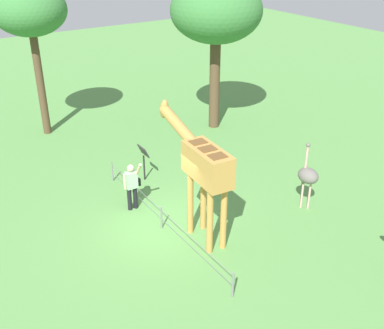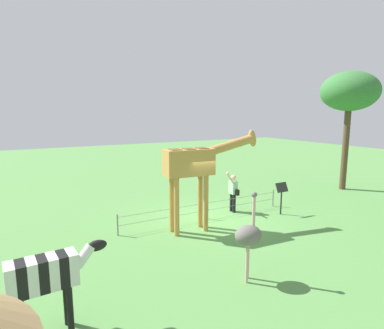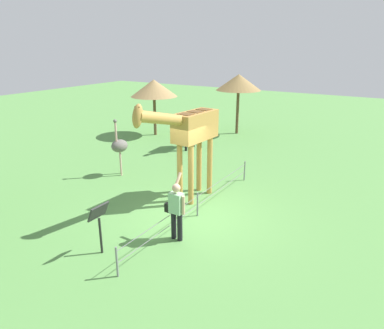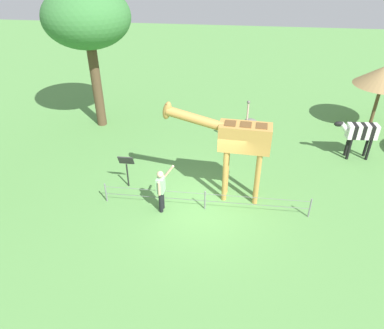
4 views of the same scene
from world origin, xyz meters
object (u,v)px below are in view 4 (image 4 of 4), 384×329
object	(u,v)px
giraffe	(236,140)
shade_hut_far	(384,76)
tree_east	(87,19)
visitor	(161,188)
ostrich	(250,124)
zebra	(360,133)
info_sign	(126,165)

from	to	relation	value
giraffe	shade_hut_far	xyz separation A→B (m)	(-6.58, -6.41, 0.31)
tree_east	shade_hut_far	bearing A→B (deg)	-174.60
giraffe	tree_east	bearing A→B (deg)	-37.97
visitor	ostrich	size ratio (longest dim) A/B	0.78
giraffe	shade_hut_far	size ratio (longest dim) A/B	1.19
giraffe	shade_hut_far	bearing A→B (deg)	-135.76
visitor	zebra	bearing A→B (deg)	-149.41
shade_hut_far	tree_east	distance (m)	13.47
info_sign	shade_hut_far	bearing A→B (deg)	-149.25
zebra	ostrich	xyz separation A→B (m)	(4.47, -0.25, 0.01)
giraffe	visitor	size ratio (longest dim) A/B	2.09
zebra	ostrich	size ratio (longest dim) A/B	0.81
giraffe	zebra	xyz separation A→B (m)	(-5.08, -3.36, -1.14)
ostrich	tree_east	distance (m)	8.32
ostrich	shade_hut_far	distance (m)	6.75
visitor	tree_east	xyz separation A→B (m)	(4.25, -6.20, 4.09)
shade_hut_far	visitor	bearing A→B (deg)	39.79
giraffe	zebra	size ratio (longest dim) A/B	2.02
visitor	info_sign	size ratio (longest dim) A/B	1.33
shade_hut_far	info_sign	bearing A→B (deg)	30.75
zebra	info_sign	world-z (taller)	zebra
tree_east	info_sign	world-z (taller)	tree_east
giraffe	zebra	distance (m)	6.20
ostrich	shade_hut_far	bearing A→B (deg)	-154.86
zebra	shade_hut_far	distance (m)	3.70
visitor	info_sign	bearing A→B (deg)	-38.68
visitor	ostrich	bearing A→B (deg)	-122.61
giraffe	tree_east	distance (m)	8.81
ostrich	tree_east	xyz separation A→B (m)	(7.23, -1.56, 3.82)
visitor	ostrich	xyz separation A→B (m)	(-2.97, -4.65, 0.27)
ostrich	info_sign	xyz separation A→B (m)	(4.50, 3.43, -0.23)
zebra	tree_east	distance (m)	12.44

